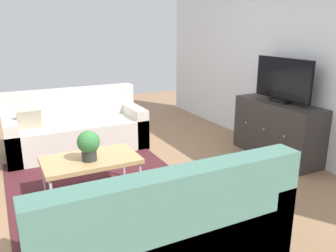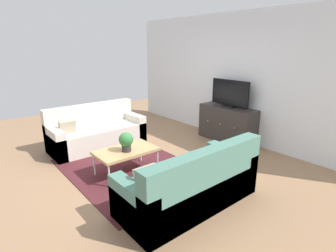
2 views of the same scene
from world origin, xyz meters
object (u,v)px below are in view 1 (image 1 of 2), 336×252
Objects in this scene: couch_left_side at (75,130)px; flat_screen_tv at (283,80)px; couch_right_side at (163,233)px; tv_console at (277,130)px; potted_plant at (89,144)px; coffee_table at (91,161)px.

couch_left_side is 2.03× the size of flat_screen_tv.
flat_screen_tv is (1.52, 2.39, 0.76)m from couch_left_side.
tv_console is at bearing 119.51° from couch_right_side.
couch_right_side is 1.46× the size of tv_console.
flat_screen_tv is (-0.03, 2.58, 0.46)m from potted_plant.
tv_console is at bearing 90.71° from potted_plant.
couch_left_side is at bearing -122.70° from tv_console.
couch_left_side is 1.00× the size of couch_right_side.
potted_plant is 0.24× the size of tv_console.
couch_left_side reaches higher than tv_console.
couch_left_side is at bearing 180.00° from couch_right_side.
couch_right_side is 1.36m from potted_plant.
coffee_table is at bearing -90.61° from tv_console.
tv_console is (1.52, 2.37, 0.09)m from couch_left_side.
couch_right_side is (2.87, 0.00, 0.00)m from couch_left_side.
coffee_table is at bearing 158.86° from potted_plant.
tv_console reaches higher than potted_plant.
coffee_table is 2.65m from flat_screen_tv.
couch_left_side is 1.60m from potted_plant.
potted_plant is 2.62m from flat_screen_tv.
coffee_table is 3.12× the size of potted_plant.
couch_right_side is at bearing 8.19° from potted_plant.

